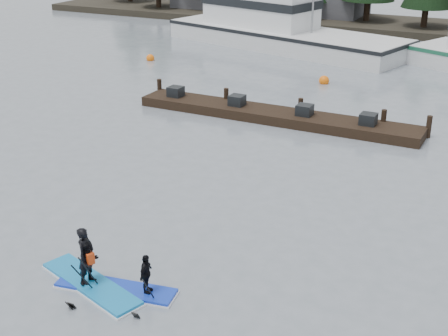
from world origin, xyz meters
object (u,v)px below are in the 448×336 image
at_px(fishing_boat_large, 277,36).
at_px(paddleboard_solo, 90,274).
at_px(paddleboard_duo, 110,271).
at_px(floating_dock, 274,115).

relative_size(fishing_boat_large, paddleboard_solo, 5.36).
height_order(fishing_boat_large, paddleboard_duo, fishing_boat_large).
height_order(floating_dock, paddleboard_duo, paddleboard_duo).
distance_m(fishing_boat_large, floating_dock, 17.55).
xyz_separation_m(floating_dock, paddleboard_solo, (0.93, -15.45, 0.15)).
height_order(fishing_boat_large, floating_dock, fishing_boat_large).
distance_m(paddleboard_solo, paddleboard_duo, 0.60).
bearing_deg(paddleboard_solo, paddleboard_duo, 29.73).
distance_m(fishing_boat_large, paddleboard_solo, 32.63).
bearing_deg(paddleboard_solo, floating_dock, 111.78).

